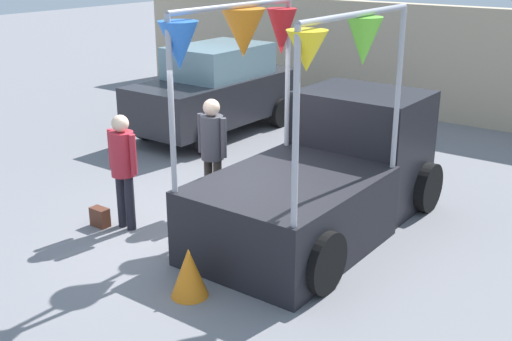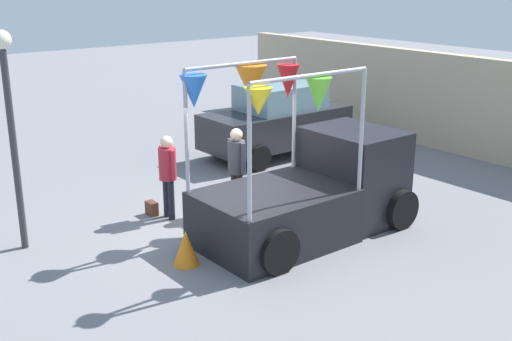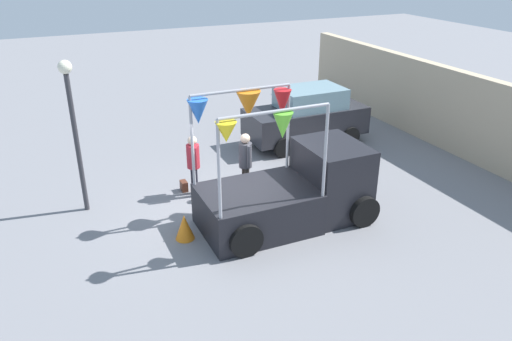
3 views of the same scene
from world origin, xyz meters
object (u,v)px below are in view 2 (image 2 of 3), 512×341
(person_vendor, at_px, (237,162))
(handbag, at_px, (152,208))
(folded_kite_bundle_tangerine, at_px, (186,248))
(vendor_truck, at_px, (315,186))
(person_customer, at_px, (168,169))
(street_lamp, at_px, (9,110))
(parked_car, at_px, (277,120))

(person_vendor, relative_size, handbag, 6.25)
(handbag, relative_size, folded_kite_bundle_tangerine, 0.47)
(vendor_truck, distance_m, person_customer, 2.89)
(vendor_truck, relative_size, person_customer, 2.43)
(person_customer, distance_m, street_lamp, 3.14)
(person_customer, distance_m, handbag, 0.96)
(parked_car, bearing_deg, handbag, -69.16)
(person_vendor, distance_m, folded_kite_bundle_tangerine, 2.66)
(parked_car, height_order, street_lamp, street_lamp)
(person_vendor, relative_size, folded_kite_bundle_tangerine, 2.91)
(person_customer, bearing_deg, vendor_truck, 39.37)
(street_lamp, bearing_deg, handbag, 89.97)
(vendor_truck, bearing_deg, parked_car, 147.61)
(vendor_truck, distance_m, folded_kite_bundle_tangerine, 2.79)
(vendor_truck, height_order, parked_car, vendor_truck)
(person_customer, xyz_separation_m, street_lamp, (-0.35, -2.75, 1.48))
(person_customer, height_order, street_lamp, street_lamp)
(person_customer, bearing_deg, handbag, -150.26)
(folded_kite_bundle_tangerine, bearing_deg, parked_car, 127.28)
(person_vendor, bearing_deg, vendor_truck, 20.24)
(vendor_truck, xyz_separation_m, handbag, (-2.58, -2.03, -0.73))
(street_lamp, bearing_deg, vendor_truck, 60.61)
(person_customer, height_order, person_vendor, person_vendor)
(parked_car, relative_size, person_customer, 2.39)
(vendor_truck, bearing_deg, person_vendor, -159.76)
(person_customer, distance_m, person_vendor, 1.36)
(handbag, bearing_deg, vendor_truck, 38.19)
(handbag, bearing_deg, street_lamp, -90.03)
(person_customer, bearing_deg, person_vendor, 64.14)
(parked_car, xyz_separation_m, person_vendor, (2.79, -3.41, 0.12))
(person_customer, xyz_separation_m, person_vendor, (0.59, 1.23, 0.05))
(handbag, distance_m, street_lamp, 3.47)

